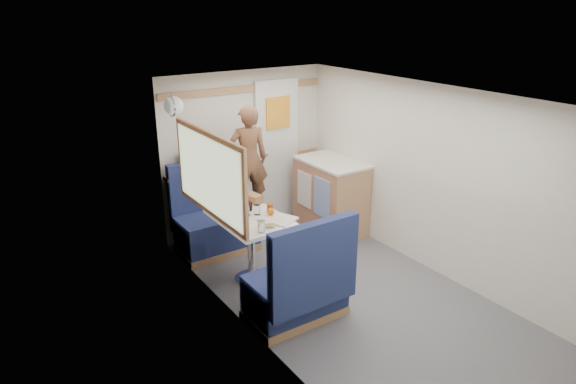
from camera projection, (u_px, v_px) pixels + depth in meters
floor at (362, 304)px, 4.98m from camera, size 4.50×4.50×0.00m
ceiling at (374, 98)px, 4.28m from camera, size 4.50×4.50×0.00m
wall_back at (245, 152)px, 6.38m from camera, size 2.20×0.02×2.00m
wall_left at (263, 238)px, 4.06m from camera, size 0.02×4.50×2.00m
wall_right at (449, 186)px, 5.20m from camera, size 0.02×4.50×2.00m
oak_trim_low at (246, 164)px, 6.42m from camera, size 2.15×0.02×0.08m
oak_trim_high at (244, 89)px, 6.09m from camera, size 2.15×0.02×0.08m
side_window at (209, 175)px, 4.76m from camera, size 0.04×1.30×0.72m
rear_door at (277, 149)px, 6.60m from camera, size 0.62×0.12×1.86m
dinette_table at (251, 231)px, 5.22m from camera, size 0.62×0.92×0.72m
bench_far at (214, 226)px, 5.99m from camera, size 0.90×0.59×1.05m
bench_near at (299, 291)px, 4.64m from camera, size 0.90×0.59×1.05m
ledge at (202, 173)px, 5.98m from camera, size 0.90×0.14×0.04m
dome_light at (174, 106)px, 5.27m from camera, size 0.20×0.20×0.20m
galley_counter at (331, 195)px, 6.45m from camera, size 0.57×0.92×0.92m
person at (248, 159)px, 5.84m from camera, size 0.52×0.41×1.24m
duffel_bag at (205, 160)px, 5.96m from camera, size 0.59×0.38×0.26m
tray at (277, 219)px, 5.10m from camera, size 0.39×0.43×0.02m
orange_fruit at (271, 212)px, 5.16m from camera, size 0.07×0.07×0.07m
cheese_block at (269, 224)px, 4.92m from camera, size 0.13×0.10×0.04m
wine_glass at (247, 204)px, 5.17m from camera, size 0.08×0.08×0.17m
tumbler_left at (261, 226)px, 4.80m from camera, size 0.07×0.07×0.12m
tumbler_right at (257, 210)px, 5.21m from camera, size 0.06×0.06×0.10m
beer_glass at (270, 208)px, 5.25m from camera, size 0.06×0.06×0.10m
pepper_grinder at (251, 206)px, 5.31m from camera, size 0.03×0.03×0.09m
bread_loaf at (253, 198)px, 5.53m from camera, size 0.16×0.24×0.09m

